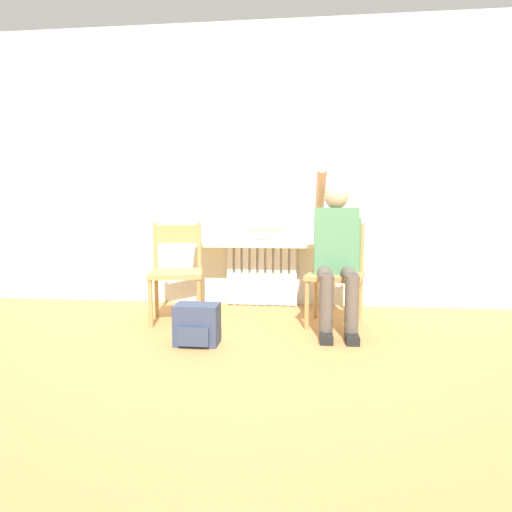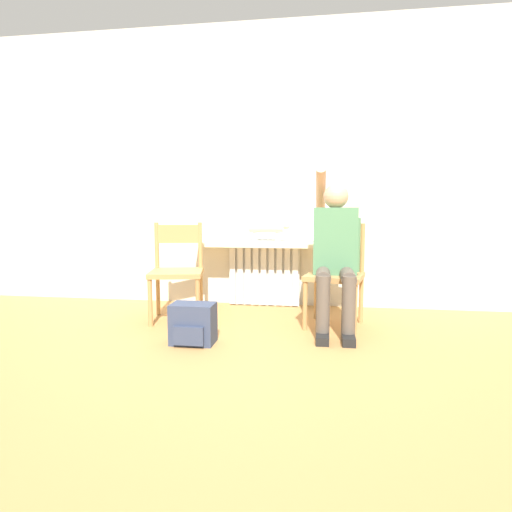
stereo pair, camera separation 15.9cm
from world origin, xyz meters
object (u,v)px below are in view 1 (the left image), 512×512
(person, at_px, (336,249))
(backpack, at_px, (197,325))
(chair_left, at_px, (176,270))
(cat, at_px, (266,227))
(chair_right, at_px, (336,273))

(person, bearing_deg, backpack, -151.61)
(chair_left, height_order, cat, cat)
(chair_right, xyz_separation_m, backpack, (-1.00, -0.64, -0.29))
(chair_right, distance_m, backpack, 1.22)
(chair_right, relative_size, backpack, 2.73)
(chair_left, bearing_deg, chair_right, -12.18)
(cat, xyz_separation_m, backpack, (-0.39, -1.13, -0.64))
(chair_left, distance_m, cat, 0.94)
(person, distance_m, cat, 0.86)
(chair_left, bearing_deg, backpack, -74.84)
(chair_right, distance_m, cat, 0.85)
(chair_right, distance_m, person, 0.23)
(chair_right, relative_size, person, 0.64)
(cat, bearing_deg, backpack, -108.99)
(chair_left, distance_m, chair_right, 1.33)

